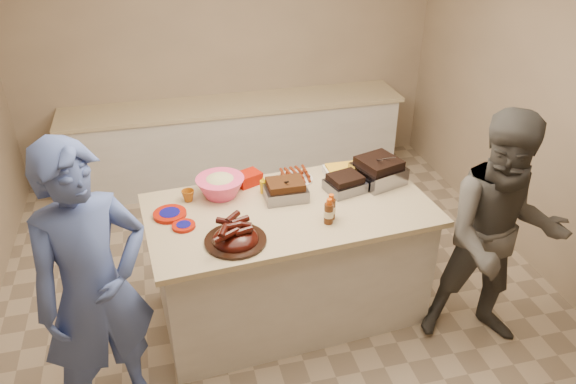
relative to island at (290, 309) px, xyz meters
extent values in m
cube|color=#47230F|center=(0.00, 0.13, 0.96)|extent=(0.31, 0.23, 0.09)
cube|color=black|center=(0.46, 0.13, 0.96)|extent=(0.32, 0.28, 0.08)
cube|color=gray|center=(0.75, 0.21, 0.96)|extent=(0.41, 0.41, 0.13)
cylinder|color=silver|center=(0.14, 0.38, 0.96)|extent=(0.29, 0.29, 0.05)
cube|color=yellow|center=(0.54, 0.33, 0.96)|extent=(0.33, 0.24, 0.09)
cylinder|color=#46210C|center=(0.24, -0.20, 0.96)|extent=(0.07, 0.07, 0.19)
cylinder|color=#46210C|center=(0.21, -0.25, 0.96)|extent=(0.07, 0.07, 0.19)
cylinder|color=#EEBE02|center=(-0.14, 0.25, 0.96)|extent=(0.05, 0.05, 0.13)
imported|color=silver|center=(-0.04, 0.14, 0.96)|extent=(0.14, 0.05, 0.13)
cylinder|color=#A21304|center=(-0.83, 0.10, 0.96)|extent=(0.25, 0.25, 0.03)
cylinder|color=#A21304|center=(-0.75, -0.07, 0.96)|extent=(0.17, 0.17, 0.02)
imported|color=#9D560F|center=(-0.69, 0.27, 0.96)|extent=(0.10, 0.09, 0.09)
cube|color=#A21304|center=(-0.22, 0.41, 0.96)|extent=(0.22, 0.20, 0.09)
imported|color=#54514C|center=(1.32, -0.60, 0.00)|extent=(1.39, 1.97, 0.68)
camera|label=1|loc=(-0.83, -3.29, 3.07)|focal=35.00mm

